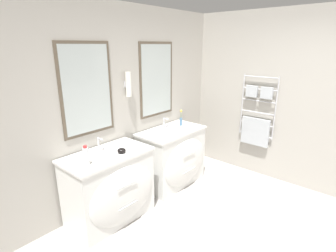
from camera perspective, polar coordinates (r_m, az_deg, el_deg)
The scene contains 9 objects.
wall_back at distance 3.58m, azimuth -10.32°, elevation 4.41°, with size 5.35×0.15×2.60m.
wall_right at distance 4.41m, azimuth 20.53°, elevation 5.78°, with size 0.13×4.29×2.60m.
vanity_left at distance 3.33m, azimuth -12.29°, elevation -12.89°, with size 1.04×0.64×0.87m.
vanity_right at distance 4.05m, azimuth 1.17°, elevation -6.80°, with size 1.04×0.64×0.87m.
faucet_left at distance 3.25m, azimuth -14.77°, elevation -3.92°, with size 0.17×0.11×0.17m.
faucet_right at distance 3.98m, azimuth -0.76°, elevation 0.60°, with size 0.17×0.11×0.17m.
toiletry_bottle at distance 2.89m, azimuth -17.45°, elevation -6.29°, with size 0.06×0.06×0.22m.
amenity_bowl at distance 3.14m, azimuth -10.08°, elevation -5.28°, with size 0.10×0.10×0.06m.
flower_vase at distance 4.12m, azimuth 2.84°, elevation 1.42°, with size 0.04×0.04×0.25m.
Camera 1 is at (-2.17, -0.51, 2.09)m, focal length 28.00 mm.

